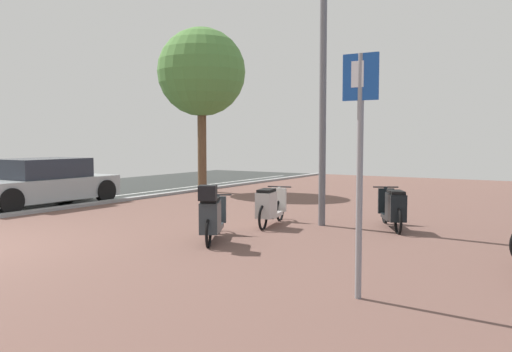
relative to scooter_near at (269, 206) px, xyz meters
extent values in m
cube|color=brown|center=(1.51, -4.90, -0.43)|extent=(14.40, 40.00, 0.05)
torus|color=black|center=(0.10, -0.42, -0.18)|extent=(0.17, 0.51, 0.51)
torus|color=black|center=(-0.18, 0.77, -0.18)|extent=(0.17, 0.51, 0.51)
cube|color=silver|center=(-0.04, 0.18, -0.20)|extent=(0.43, 0.73, 0.08)
cube|color=silver|center=(0.05, -0.20, 0.05)|extent=(0.42, 0.59, 0.50)
cube|color=black|center=(0.05, -0.20, 0.33)|extent=(0.37, 0.53, 0.06)
cylinder|color=silver|center=(-0.18, 0.74, 0.08)|extent=(0.10, 0.13, 0.51)
cube|color=silver|center=(-0.16, 0.67, 0.05)|extent=(0.33, 0.15, 0.50)
cylinder|color=black|center=(-0.17, 0.72, 0.33)|extent=(0.51, 0.15, 0.03)
torus|color=black|center=(0.20, -2.31, -0.18)|extent=(0.28, 0.46, 0.50)
torus|color=black|center=(-0.45, -1.14, -0.18)|extent=(0.28, 0.46, 0.50)
cube|color=#323B40|center=(-0.12, -1.73, -0.20)|extent=(0.61, 0.80, 0.08)
cube|color=#323B40|center=(0.09, -2.10, 0.05)|extent=(0.55, 0.66, 0.51)
cube|color=black|center=(0.09, -2.10, 0.34)|extent=(0.49, 0.60, 0.06)
cylinder|color=#323B40|center=(-0.44, -1.16, 0.06)|extent=(0.12, 0.14, 0.50)
cube|color=#323B40|center=(-0.40, -1.22, 0.04)|extent=(0.32, 0.23, 0.49)
cylinder|color=black|center=(-0.43, -1.18, 0.31)|extent=(0.47, 0.28, 0.03)
cube|color=black|center=(0.23, -2.36, 0.49)|extent=(0.38, 0.38, 0.24)
torus|color=black|center=(2.47, 0.51, -0.17)|extent=(0.30, 0.49, 0.53)
torus|color=black|center=(1.85, 1.63, -0.17)|extent=(0.30, 0.49, 0.53)
cube|color=black|center=(2.16, 1.07, -0.19)|extent=(0.59, 0.76, 0.08)
cube|color=black|center=(2.36, 0.71, 0.06)|extent=(0.53, 0.64, 0.51)
cube|color=black|center=(2.36, 0.71, 0.34)|extent=(0.47, 0.57, 0.06)
cylinder|color=black|center=(1.86, 1.61, 0.09)|extent=(0.12, 0.14, 0.53)
cube|color=black|center=(1.90, 1.54, 0.07)|extent=(0.32, 0.22, 0.52)
cylinder|color=black|center=(1.88, 1.59, 0.35)|extent=(0.47, 0.28, 0.03)
cube|color=#A2A8A8|center=(-6.81, -0.34, 0.05)|extent=(1.84, 3.91, 0.56)
cube|color=#282D38|center=(-6.81, -0.25, 0.58)|extent=(1.54, 2.09, 0.51)
cylinder|color=black|center=(-7.68, 1.09, -0.10)|extent=(0.20, 0.62, 0.62)
cylinder|color=black|center=(-5.93, 1.09, -0.10)|extent=(0.20, 0.62, 0.62)
cylinder|color=black|center=(-5.93, -1.78, -0.10)|extent=(0.20, 0.62, 0.62)
cylinder|color=gray|center=(3.27, -3.67, 0.93)|extent=(0.07, 0.07, 2.67)
cube|color=#1A4CA5|center=(3.27, -3.68, 2.01)|extent=(0.40, 0.02, 0.50)
cube|color=white|center=(3.24, -3.69, 2.04)|extent=(0.14, 0.01, 0.28)
cylinder|color=slate|center=(0.87, 0.63, 2.35)|extent=(0.14, 0.14, 5.51)
cylinder|color=brown|center=(-5.48, 4.93, 1.07)|extent=(0.29, 0.29, 2.95)
sphere|color=#53863E|center=(-5.48, 4.93, 3.56)|extent=(2.91, 2.91, 2.91)
camera|label=1|loc=(5.31, -9.11, 1.35)|focal=36.97mm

